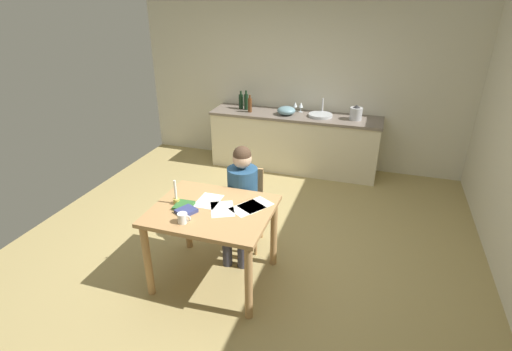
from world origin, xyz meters
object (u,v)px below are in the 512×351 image
object	(u,v)px
stovetop_kettle	(356,113)
bottle_wine_red	(250,105)
dining_table	(213,220)
book_cookery	(186,211)
sink_unit	(320,115)
wine_glass_near_sink	(301,105)
chair_at_table	(245,204)
wine_glass_by_kettle	(295,105)
mixing_bowl	(286,111)
candlestick	(176,197)
person_seated	(241,195)
coffee_mug	(183,218)
bottle_vinegar	(246,102)
book_magazine	(184,206)
bottle_oil	(241,101)

from	to	relation	value
stovetop_kettle	bottle_wine_red	bearing A→B (deg)	-176.47
dining_table	book_cookery	xyz separation A→B (m)	(-0.19, -0.13, 0.14)
sink_unit	wine_glass_near_sink	xyz separation A→B (m)	(-0.34, 0.15, 0.09)
chair_at_table	wine_glass_by_kettle	world-z (taller)	wine_glass_by_kettle
bottle_wine_red	mixing_bowl	xyz separation A→B (m)	(0.57, 0.04, -0.05)
stovetop_kettle	wine_glass_near_sink	size ratio (longest dim) A/B	1.43
candlestick	stovetop_kettle	world-z (taller)	stovetop_kettle
person_seated	wine_glass_near_sink	world-z (taller)	person_seated
coffee_mug	candlestick	size ratio (longest dim) A/B	0.51
sink_unit	wine_glass_by_kettle	distance (m)	0.46
bottle_vinegar	bottle_wine_red	bearing A→B (deg)	-48.96
sink_unit	coffee_mug	bearing A→B (deg)	-101.55
coffee_mug	wine_glass_near_sink	distance (m)	3.36
book_cookery	wine_glass_near_sink	size ratio (longest dim) A/B	1.07
book_magazine	wine_glass_by_kettle	size ratio (longest dim) A/B	1.14
coffee_mug	book_magazine	bearing A→B (deg)	116.19
dining_table	bottle_wine_red	size ratio (longest dim) A/B	4.10
bottle_oil	bottle_vinegar	size ratio (longest dim) A/B	0.92
candlestick	stovetop_kettle	xyz separation A→B (m)	(1.39, 2.90, 0.14)
candlestick	stovetop_kettle	size ratio (longest dim) A/B	1.10
bottle_oil	bottle_wine_red	size ratio (longest dim) A/B	1.05
dining_table	sink_unit	xyz separation A→B (m)	(0.51, 2.90, 0.25)
coffee_mug	wine_glass_by_kettle	bearing A→B (deg)	86.12
coffee_mug	stovetop_kettle	xyz separation A→B (m)	(1.17, 3.19, 0.16)
sink_unit	candlestick	bearing A→B (deg)	-106.63
bottle_vinegar	wine_glass_near_sink	xyz separation A→B (m)	(0.86, 0.13, -0.02)
coffee_mug	bottle_vinegar	distance (m)	3.25
stovetop_kettle	dining_table	bearing A→B (deg)	-109.58
dining_table	book_magazine	distance (m)	0.30
bottle_vinegar	coffee_mug	bearing A→B (deg)	-80.43
person_seated	coffee_mug	distance (m)	0.89
chair_at_table	sink_unit	size ratio (longest dim) A/B	2.42
person_seated	book_cookery	xyz separation A→B (m)	(-0.28, -0.68, 0.13)
bottle_wine_red	mixing_bowl	size ratio (longest dim) A/B	0.96
dining_table	chair_at_table	world-z (taller)	chair_at_table
dining_table	wine_glass_near_sink	world-z (taller)	wine_glass_near_sink
dining_table	coffee_mug	xyz separation A→B (m)	(-0.14, -0.30, 0.17)
chair_at_table	coffee_mug	distance (m)	1.08
book_cookery	mixing_bowl	distance (m)	2.98
coffee_mug	bottle_oil	size ratio (longest dim) A/B	0.43
dining_table	wine_glass_near_sink	xyz separation A→B (m)	(0.18, 3.04, 0.34)
sink_unit	bottle_vinegar	distance (m)	1.20
candlestick	book_cookery	size ratio (longest dim) A/B	1.47
wine_glass_near_sink	bottle_wine_red	bearing A→B (deg)	-161.74
chair_at_table	wine_glass_near_sink	world-z (taller)	wine_glass_near_sink
dining_table	stovetop_kettle	distance (m)	3.09
wine_glass_by_kettle	dining_table	bearing A→B (deg)	-91.60
mixing_bowl	dining_table	bearing A→B (deg)	-89.89
sink_unit	wine_glass_by_kettle	world-z (taller)	sink_unit
bottle_vinegar	stovetop_kettle	xyz separation A→B (m)	(1.71, -0.02, -0.03)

